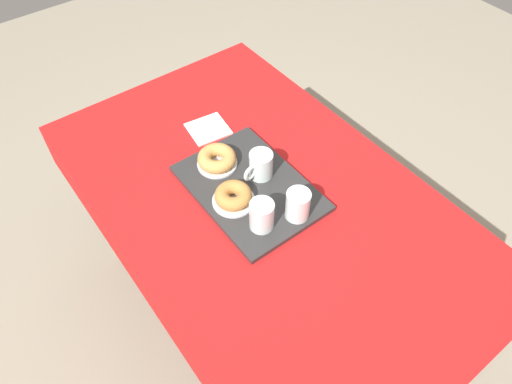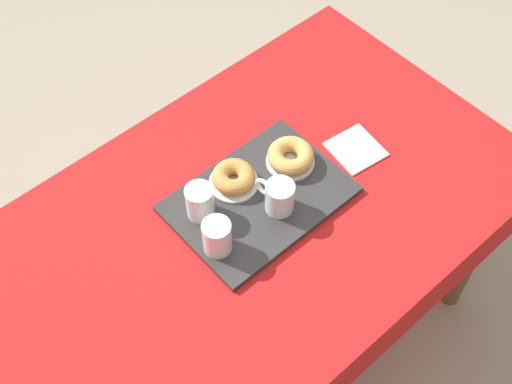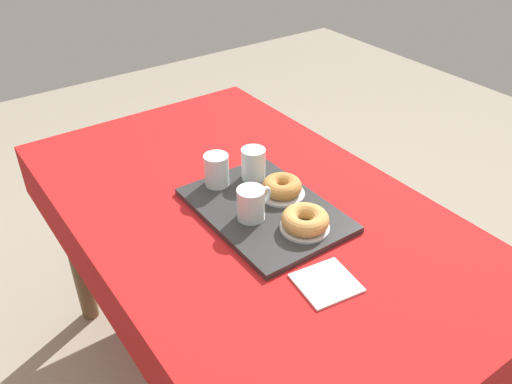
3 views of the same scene
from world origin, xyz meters
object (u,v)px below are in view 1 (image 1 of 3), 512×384
tea_mug_left (261,166)px  water_glass_near (262,216)px  donut_plate_right (217,164)px  sugar_donut_right (217,158)px  water_glass_far (298,206)px  paper_napkin (208,129)px  serving_tray (250,188)px  donut_plate_left (234,201)px  dining_table (264,216)px  sugar_donut_left (233,195)px

tea_mug_left → water_glass_near: (0.16, -0.12, 0.00)m
tea_mug_left → donut_plate_right: size_ratio=0.87×
tea_mug_left → sugar_donut_right: (-0.12, -0.08, -0.01)m
water_glass_far → paper_napkin: water_glass_far is taller
donut_plate_right → paper_napkin: size_ratio=0.98×
tea_mug_left → water_glass_far: bearing=-3.4°
donut_plate_right → serving_tray: bearing=11.6°
water_glass_far → paper_napkin: bearing=179.4°
water_glass_far → donut_plate_left: 0.20m
serving_tray → paper_napkin: (-0.31, 0.05, -0.01)m
dining_table → donut_plate_right: (-0.18, -0.05, 0.12)m
donut_plate_left → sugar_donut_right: (-0.16, 0.05, 0.02)m
donut_plate_right → sugar_donut_right: (0.00, 0.00, 0.02)m
sugar_donut_right → tea_mug_left: bearing=35.1°
water_glass_far → donut_plate_right: bearing=-166.9°
sugar_donut_right → sugar_donut_left: bearing=-16.6°
dining_table → tea_mug_left: size_ratio=12.92×
serving_tray → water_glass_near: (0.14, -0.06, 0.05)m
dining_table → water_glass_far: bearing=11.1°
water_glass_far → serving_tray: bearing=-165.7°
water_glass_near → sugar_donut_right: water_glass_near is taller
donut_plate_left → paper_napkin: size_ratio=0.98×
water_glass_near → donut_plate_left: size_ratio=0.73×
donut_plate_left → paper_napkin: donut_plate_left is taller
serving_tray → sugar_donut_left: size_ratio=3.97×
sugar_donut_left → sugar_donut_right: bearing=163.4°
donut_plate_left → paper_napkin: bearing=159.3°
dining_table → water_glass_far: (0.12, 0.02, 0.16)m
tea_mug_left → sugar_donut_right: 0.14m
sugar_donut_left → donut_plate_right: bearing=163.4°
water_glass_far → sugar_donut_left: (-0.15, -0.12, -0.01)m
water_glass_near → serving_tray: bearing=156.5°
water_glass_near → donut_plate_left: (-0.12, -0.01, -0.04)m
tea_mug_left → paper_napkin: 0.29m
serving_tray → paper_napkin: 0.31m
serving_tray → water_glass_far: (0.17, 0.04, 0.05)m
donut_plate_right → paper_napkin: bearing=155.8°
water_glass_far → donut_plate_right: 0.32m
serving_tray → tea_mug_left: (-0.02, 0.06, 0.05)m
water_glass_far → donut_plate_right: (-0.31, -0.07, -0.04)m
tea_mug_left → water_glass_near: size_ratio=1.19×
water_glass_near → paper_napkin: 0.46m
serving_tray → water_glass_far: size_ratio=4.69×
serving_tray → tea_mug_left: 0.08m
water_glass_near → donut_plate_left: water_glass_near is taller
dining_table → donut_plate_right: size_ratio=11.28×
tea_mug_left → donut_plate_right: (-0.12, -0.08, -0.04)m
dining_table → water_glass_near: size_ratio=15.43×
donut_plate_left → donut_plate_right: bearing=163.4°
serving_tray → water_glass_near: water_glass_near is taller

